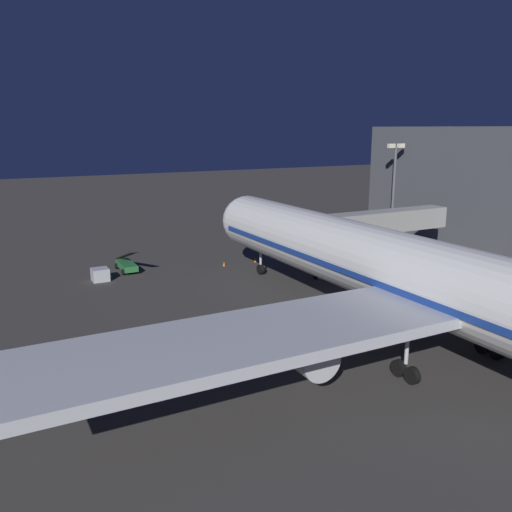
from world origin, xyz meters
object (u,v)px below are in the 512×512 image
(baggage_container_near_belt, at_px, (100,275))
(airliner_at_gate, at_px, (439,285))
(apron_floodlight_mast, at_px, (394,185))
(traffic_cone_nose_starboard, at_px, (224,264))
(jet_bridge, at_px, (364,224))
(traffic_cone_nose_port, at_px, (255,260))
(belt_loader, at_px, (127,264))

(baggage_container_near_belt, bearing_deg, airliner_at_gate, 117.56)
(apron_floodlight_mast, xyz_separation_m, traffic_cone_nose_starboard, (27.70, 0.79, -8.39))
(airliner_at_gate, relative_size, jet_bridge, 3.25)
(traffic_cone_nose_port, bearing_deg, airliner_at_gate, 86.12)
(airliner_at_gate, bearing_deg, baggage_container_near_belt, -62.44)
(belt_loader, height_order, traffic_cone_nose_starboard, belt_loader)
(airliner_at_gate, bearing_deg, traffic_cone_nose_port, -93.88)
(apron_floodlight_mast, distance_m, baggage_container_near_belt, 43.47)
(airliner_at_gate, height_order, traffic_cone_nose_port, airliner_at_gate)
(apron_floodlight_mast, distance_m, traffic_cone_nose_starboard, 28.95)
(jet_bridge, bearing_deg, apron_floodlight_mast, -142.20)
(airliner_at_gate, height_order, baggage_container_near_belt, airliner_at_gate)
(traffic_cone_nose_port, bearing_deg, traffic_cone_nose_starboard, 0.00)
(jet_bridge, bearing_deg, airliner_at_gate, 63.14)
(baggage_container_near_belt, bearing_deg, traffic_cone_nose_port, 178.30)
(belt_loader, bearing_deg, traffic_cone_nose_port, 168.11)
(airliner_at_gate, xyz_separation_m, traffic_cone_nose_port, (-2.20, -32.45, -5.47))
(jet_bridge, relative_size, belt_loader, 2.63)
(belt_loader, height_order, traffic_cone_nose_port, belt_loader)
(jet_bridge, bearing_deg, traffic_cone_nose_starboard, -37.42)
(baggage_container_near_belt, xyz_separation_m, traffic_cone_nose_starboard, (-15.04, 0.58, -0.44))
(airliner_at_gate, height_order, jet_bridge, airliner_at_gate)
(baggage_container_near_belt, relative_size, traffic_cone_nose_port, 3.30)
(jet_bridge, xyz_separation_m, belt_loader, (24.75, -13.59, -5.01))
(traffic_cone_nose_port, bearing_deg, jet_bridge, 131.31)
(jet_bridge, distance_m, traffic_cone_nose_port, 14.78)
(apron_floodlight_mast, relative_size, baggage_container_near_belt, 8.02)
(belt_loader, distance_m, traffic_cone_nose_port, 16.07)
(apron_floodlight_mast, relative_size, traffic_cone_nose_port, 26.51)
(apron_floodlight_mast, xyz_separation_m, belt_loader, (39.02, -2.52, -7.82))
(airliner_at_gate, xyz_separation_m, apron_floodlight_mast, (-25.50, -33.24, 2.92))
(jet_bridge, distance_m, baggage_container_near_belt, 30.90)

